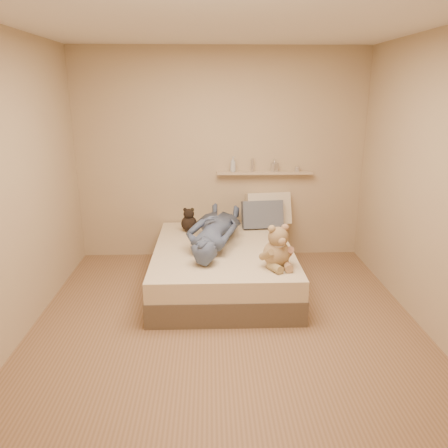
{
  "coord_description": "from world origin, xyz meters",
  "views": [
    {
      "loc": [
        -0.14,
        -3.55,
        2.1
      ],
      "look_at": [
        0.0,
        0.65,
        0.8
      ],
      "focal_mm": 35.0,
      "sensor_mm": 36.0,
      "label": 1
    }
  ],
  "objects_px": {
    "wall_shelf": "(265,173)",
    "pillow_cream": "(268,209)",
    "teddy_bear": "(277,250)",
    "game_console": "(205,250)",
    "person": "(214,229)",
    "dark_plush": "(189,221)",
    "bed": "(223,266)",
    "pillow_grey": "(262,214)"
  },
  "relations": [
    {
      "from": "pillow_grey",
      "to": "person",
      "type": "xyz_separation_m",
      "value": [
        -0.6,
        -0.59,
        0.0
      ]
    },
    {
      "from": "bed",
      "to": "game_console",
      "type": "bearing_deg",
      "value": -110.78
    },
    {
      "from": "game_console",
      "to": "pillow_cream",
      "type": "distance_m",
      "value": 1.55
    },
    {
      "from": "dark_plush",
      "to": "person",
      "type": "distance_m",
      "value": 0.56
    },
    {
      "from": "game_console",
      "to": "teddy_bear",
      "type": "distance_m",
      "value": 0.7
    },
    {
      "from": "game_console",
      "to": "bed",
      "type": "bearing_deg",
      "value": 69.22
    },
    {
      "from": "bed",
      "to": "pillow_cream",
      "type": "bearing_deg",
      "value": 54.15
    },
    {
      "from": "bed",
      "to": "wall_shelf",
      "type": "xyz_separation_m",
      "value": [
        0.55,
        0.91,
        0.88
      ]
    },
    {
      "from": "bed",
      "to": "dark_plush",
      "type": "relative_size",
      "value": 6.43
    },
    {
      "from": "pillow_cream",
      "to": "person",
      "type": "xyz_separation_m",
      "value": [
        -0.69,
        -0.73,
        -0.03
      ]
    },
    {
      "from": "game_console",
      "to": "wall_shelf",
      "type": "relative_size",
      "value": 0.16
    },
    {
      "from": "pillow_cream",
      "to": "dark_plush",
      "type": "bearing_deg",
      "value": -165.66
    },
    {
      "from": "person",
      "to": "wall_shelf",
      "type": "bearing_deg",
      "value": -117.56
    },
    {
      "from": "pillow_cream",
      "to": "wall_shelf",
      "type": "bearing_deg",
      "value": 122.13
    },
    {
      "from": "pillow_grey",
      "to": "wall_shelf",
      "type": "height_order",
      "value": "wall_shelf"
    },
    {
      "from": "teddy_bear",
      "to": "pillow_grey",
      "type": "distance_m",
      "value": 1.27
    },
    {
      "from": "dark_plush",
      "to": "pillow_grey",
      "type": "height_order",
      "value": "pillow_grey"
    },
    {
      "from": "pillow_cream",
      "to": "game_console",
      "type": "bearing_deg",
      "value": -120.69
    },
    {
      "from": "bed",
      "to": "person",
      "type": "distance_m",
      "value": 0.42
    },
    {
      "from": "pillow_cream",
      "to": "pillow_grey",
      "type": "distance_m",
      "value": 0.17
    },
    {
      "from": "teddy_bear",
      "to": "wall_shelf",
      "type": "height_order",
      "value": "wall_shelf"
    },
    {
      "from": "game_console",
      "to": "pillow_cream",
      "type": "xyz_separation_m",
      "value": [
        0.79,
        1.33,
        0.04
      ]
    },
    {
      "from": "game_console",
      "to": "pillow_cream",
      "type": "relative_size",
      "value": 0.34
    },
    {
      "from": "person",
      "to": "bed",
      "type": "bearing_deg",
      "value": 143.93
    },
    {
      "from": "pillow_cream",
      "to": "person",
      "type": "distance_m",
      "value": 1.01
    },
    {
      "from": "person",
      "to": "wall_shelf",
      "type": "relative_size",
      "value": 1.22
    },
    {
      "from": "bed",
      "to": "person",
      "type": "xyz_separation_m",
      "value": [
        -0.09,
        0.1,
        0.4
      ]
    },
    {
      "from": "person",
      "to": "wall_shelf",
      "type": "height_order",
      "value": "wall_shelf"
    },
    {
      "from": "bed",
      "to": "person",
      "type": "height_order",
      "value": "person"
    },
    {
      "from": "bed",
      "to": "pillow_grey",
      "type": "distance_m",
      "value": 0.94
    },
    {
      "from": "bed",
      "to": "pillow_grey",
      "type": "xyz_separation_m",
      "value": [
        0.51,
        0.69,
        0.4
      ]
    },
    {
      "from": "bed",
      "to": "pillow_grey",
      "type": "relative_size",
      "value": 3.8
    },
    {
      "from": "wall_shelf",
      "to": "person",
      "type": "bearing_deg",
      "value": -128.55
    },
    {
      "from": "dark_plush",
      "to": "pillow_grey",
      "type": "relative_size",
      "value": 0.59
    },
    {
      "from": "game_console",
      "to": "person",
      "type": "relative_size",
      "value": 0.13
    },
    {
      "from": "bed",
      "to": "pillow_cream",
      "type": "distance_m",
      "value": 1.11
    },
    {
      "from": "teddy_bear",
      "to": "pillow_cream",
      "type": "distance_m",
      "value": 1.41
    },
    {
      "from": "wall_shelf",
      "to": "game_console",
      "type": "bearing_deg",
      "value": -117.7
    },
    {
      "from": "wall_shelf",
      "to": "dark_plush",
      "type": "bearing_deg",
      "value": -160.58
    },
    {
      "from": "wall_shelf",
      "to": "pillow_cream",
      "type": "bearing_deg",
      "value": -57.87
    },
    {
      "from": "dark_plush",
      "to": "pillow_cream",
      "type": "relative_size",
      "value": 0.54
    },
    {
      "from": "bed",
      "to": "pillow_cream",
      "type": "xyz_separation_m",
      "value": [
        0.6,
        0.83,
        0.43
      ]
    }
  ]
}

